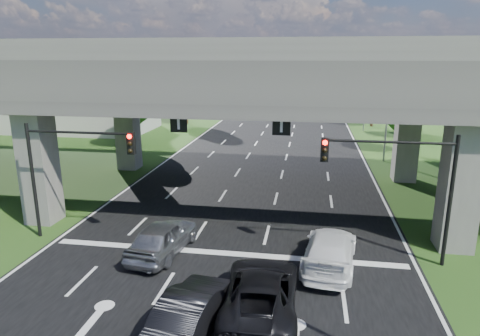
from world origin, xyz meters
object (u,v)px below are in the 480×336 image
(streetlight_far, at_px, (384,95))
(car_trailing, at_px, (261,292))
(streetlight_beyond, at_px, (363,84))
(car_dark, at_px, (191,310))
(signal_right, at_px, (401,175))
(car_white, at_px, (330,250))
(signal_left, at_px, (70,161))
(car_silver, at_px, (163,238))

(streetlight_far, bearing_deg, car_trailing, -107.35)
(streetlight_beyond, distance_m, car_dark, 43.95)
(signal_right, height_order, car_dark, signal_right)
(streetlight_far, distance_m, car_dark, 28.78)
(car_white, xyz_separation_m, car_trailing, (-2.63, -3.97, 0.01))
(signal_right, bearing_deg, car_white, -161.99)
(signal_right, height_order, streetlight_far, streetlight_far)
(streetlight_beyond, bearing_deg, car_trailing, -100.78)
(streetlight_far, distance_m, car_white, 22.21)
(signal_left, distance_m, car_silver, 6.06)
(car_silver, bearing_deg, streetlight_far, -114.66)
(car_silver, bearing_deg, streetlight_beyond, -102.29)
(streetlight_far, xyz_separation_m, car_white, (-5.17, -21.00, -5.04))
(car_silver, relative_size, car_dark, 1.03)
(car_silver, distance_m, car_trailing, 6.51)
(streetlight_far, relative_size, car_dark, 2.14)
(signal_left, height_order, car_white, signal_left)
(car_dark, bearing_deg, car_silver, -55.04)
(streetlight_far, xyz_separation_m, car_trailing, (-7.80, -24.97, -5.02))
(car_silver, bearing_deg, car_trailing, 149.40)
(car_dark, height_order, car_white, car_white)
(signal_right, height_order, streetlight_beyond, streetlight_beyond)
(signal_left, distance_m, streetlight_beyond, 40.30)
(car_silver, relative_size, car_white, 0.90)
(streetlight_far, bearing_deg, car_white, -103.84)
(car_white, bearing_deg, car_trailing, 63.65)
(signal_left, relative_size, car_silver, 1.24)
(streetlight_far, height_order, car_trailing, streetlight_far)
(car_dark, bearing_deg, signal_right, -133.39)
(car_silver, height_order, car_dark, car_silver)
(car_silver, bearing_deg, signal_left, -3.74)
(signal_left, relative_size, streetlight_far, 0.60)
(car_white, height_order, car_trailing, car_trailing)
(streetlight_beyond, bearing_deg, signal_left, -116.43)
(signal_left, height_order, car_dark, signal_left)
(streetlight_far, xyz_separation_m, car_dark, (-10.02, -26.50, -5.05))
(signal_left, relative_size, car_trailing, 1.05)
(streetlight_beyond, xyz_separation_m, car_trailing, (-7.80, -40.97, -5.02))
(streetlight_beyond, height_order, car_dark, streetlight_beyond)
(signal_right, relative_size, car_silver, 1.24)
(signal_right, distance_m, car_silver, 11.23)
(streetlight_far, height_order, streetlight_beyond, same)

